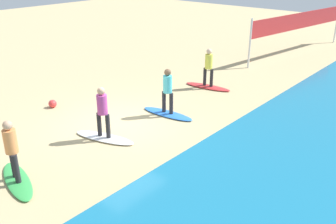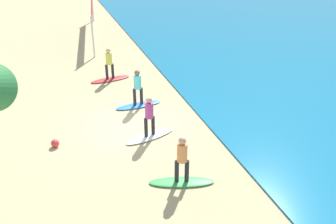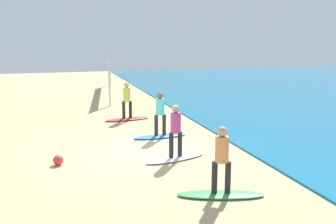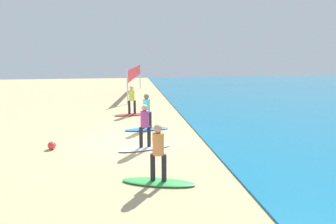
{
  "view_description": "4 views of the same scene",
  "coord_description": "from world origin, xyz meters",
  "views": [
    {
      "loc": [
        7.86,
        8.98,
        5.44
      ],
      "look_at": [
        -0.5,
        1.86,
        0.81
      ],
      "focal_mm": 40.41,
      "sensor_mm": 36.0,
      "label": 1
    },
    {
      "loc": [
        13.17,
        -2.86,
        7.67
      ],
      "look_at": [
        0.74,
        1.35,
        0.83
      ],
      "focal_mm": 40.42,
      "sensor_mm": 36.0,
      "label": 2
    },
    {
      "loc": [
        12.37,
        -3.11,
        3.84
      ],
      "look_at": [
        -0.3,
        0.66,
        1.26
      ],
      "focal_mm": 42.56,
      "sensor_mm": 36.0,
      "label": 3
    },
    {
      "loc": [
        11.76,
        -0.15,
        3.66
      ],
      "look_at": [
        -1.59,
        1.77,
        0.88
      ],
      "focal_mm": 31.41,
      "sensor_mm": 36.0,
      "label": 4
    }
  ],
  "objects": [
    {
      "name": "surfer_green",
      "position": [
        4.08,
        0.68,
        1.04
      ],
      "size": [
        0.32,
        0.45,
        1.64
      ],
      "color": "#232328",
      "rests_on": "surfboard_green"
    },
    {
      "name": "surfboard_white",
      "position": [
        1.02,
        0.51,
        0.04
      ],
      "size": [
        1.1,
        2.17,
        0.09
      ],
      "primitive_type": "ellipsoid",
      "rotation": [
        0.0,
        0.0,
        1.84
      ],
      "color": "white",
      "rests_on": "ground"
    },
    {
      "name": "surfboard_green",
      "position": [
        4.08,
        0.68,
        0.04
      ],
      "size": [
        1.15,
        2.17,
        0.09
      ],
      "primitive_type": "ellipsoid",
      "rotation": [
        0.0,
        0.0,
        1.28
      ],
      "color": "green",
      "rests_on": "ground"
    },
    {
      "name": "surfboard_red",
      "position": [
        -5.17,
        0.17,
        0.04
      ],
      "size": [
        0.86,
        2.16,
        0.09
      ],
      "primitive_type": "ellipsoid",
      "rotation": [
        0.0,
        0.0,
        1.72
      ],
      "color": "red",
      "rests_on": "ground"
    },
    {
      "name": "surfer_red",
      "position": [
        -5.17,
        0.17,
        1.04
      ],
      "size": [
        0.32,
        0.46,
        1.64
      ],
      "color": "#232328",
      "rests_on": "surfboard_red"
    },
    {
      "name": "ground_plane",
      "position": [
        0.0,
        0.0,
        0.0
      ],
      "size": [
        60.0,
        60.0,
        0.0
      ],
      "primitive_type": "plane",
      "color": "tan"
    },
    {
      "name": "surfboard_blue",
      "position": [
        -1.74,
        0.78,
        0.04
      ],
      "size": [
        0.73,
        2.14,
        0.09
      ],
      "primitive_type": "ellipsoid",
      "rotation": [
        0.0,
        0.0,
        1.65
      ],
      "color": "blue",
      "rests_on": "ground"
    },
    {
      "name": "volleyball_net",
      "position": [
        -13.51,
        0.62,
        1.79
      ],
      "size": [
        9.0,
        1.43,
        2.5
      ],
      "color": "silver",
      "rests_on": "ground"
    },
    {
      "name": "surfer_white",
      "position": [
        1.02,
        0.51,
        1.04
      ],
      "size": [
        0.32,
        0.45,
        1.64
      ],
      "color": "#232328",
      "rests_on": "surfboard_white"
    },
    {
      "name": "surfer_blue",
      "position": [
        -1.74,
        0.78,
        1.04
      ],
      "size": [
        0.32,
        0.46,
        1.64
      ],
      "color": "#232328",
      "rests_on": "surfboard_blue"
    },
    {
      "name": "beach_ball",
      "position": [
        0.54,
        -3.01,
        0.15
      ],
      "size": [
        0.3,
        0.3,
        0.3
      ],
      "primitive_type": "sphere",
      "color": "#E53838",
      "rests_on": "ground"
    }
  ]
}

